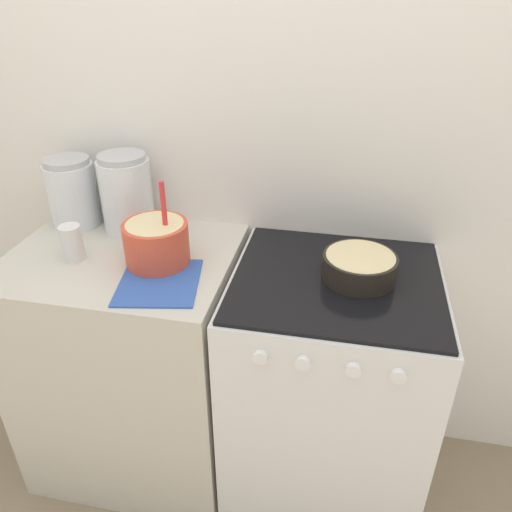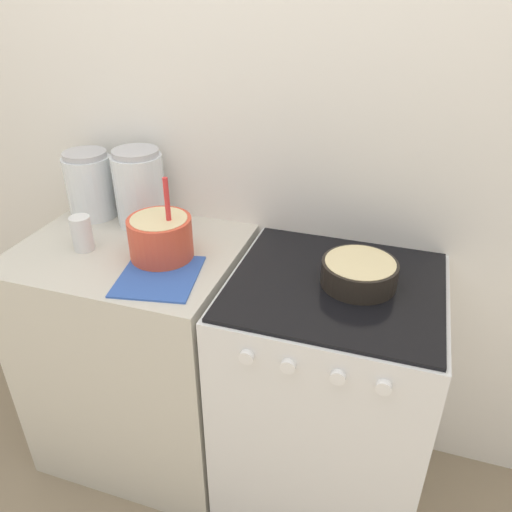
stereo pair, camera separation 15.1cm
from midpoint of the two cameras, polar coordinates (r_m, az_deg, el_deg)
name	(u,v)px [view 1 (the left image)]	position (r m, az deg, el deg)	size (l,w,h in m)	color
wall_back	(250,148)	(1.73, -3.28, 12.22)	(4.47, 0.05, 2.40)	white
countertop_cabinet	(136,362)	(1.96, -15.74, -11.70)	(0.73, 0.59, 0.92)	beige
stove	(327,390)	(1.79, 5.62, -15.09)	(0.64, 0.61, 0.92)	silver
mixing_bowl	(156,241)	(1.58, -14.03, 1.61)	(0.20, 0.20, 0.28)	#D84C33
baking_pan	(359,266)	(1.50, 8.94, -1.23)	(0.22, 0.22, 0.08)	black
storage_jar_left	(73,197)	(1.92, -22.35, 6.23)	(0.17, 0.17, 0.25)	silver
storage_jar_middle	(127,198)	(1.81, -16.88, 6.29)	(0.18, 0.18, 0.27)	silver
tin_can	(72,243)	(1.70, -22.72, 1.31)	(0.07, 0.07, 0.12)	silver
recipe_page	(159,282)	(1.52, -13.84, -2.99)	(0.27, 0.30, 0.01)	#3359B2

